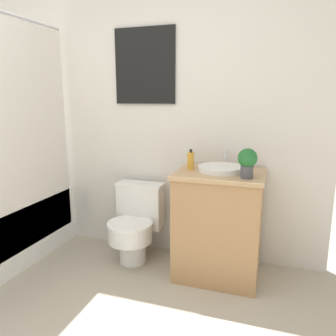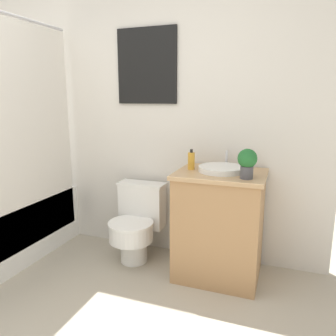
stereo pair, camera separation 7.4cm
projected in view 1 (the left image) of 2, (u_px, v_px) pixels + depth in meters
The scene contains 6 objects.
wall_back at pixel (130, 112), 2.92m from camera, with size 3.43×0.07×2.50m.
toilet at pixel (135, 222), 2.81m from camera, with size 0.41×0.51×0.65m.
vanity at pixel (219, 224), 2.54m from camera, with size 0.66×0.54×0.84m.
sink at pixel (221, 168), 2.47m from camera, with size 0.35×0.38×0.13m.
soap_bottle at pixel (191, 161), 2.52m from camera, with size 0.05×0.05×0.16m.
potted_plant at pixel (247, 161), 2.23m from camera, with size 0.13×0.13×0.21m.
Camera 1 is at (1.26, -0.84, 1.37)m, focal length 35.00 mm.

